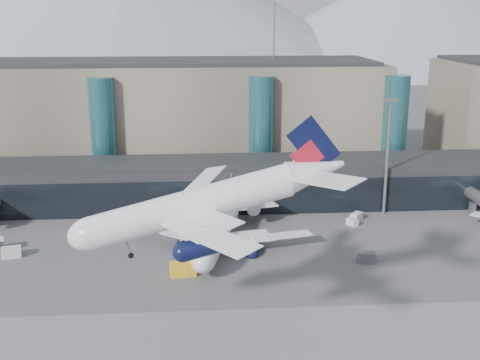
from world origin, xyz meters
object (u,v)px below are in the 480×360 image
object	(u,v)px
jet_parked_mid	(221,221)
veh_h	(183,269)
hero_jet	(218,193)
lightmast_mid	(388,150)
veh_b	(158,227)
veh_a	(11,252)
veh_d	(356,217)
veh_g	(352,222)
veh_c	(366,257)

from	to	relation	value
jet_parked_mid	veh_h	bearing A→B (deg)	166.48
hero_jet	jet_parked_mid	distance (m)	43.64
lightmast_mid	veh_h	world-z (taller)	lightmast_mid
veh_b	lightmast_mid	bearing A→B (deg)	-62.36
veh_a	veh_d	size ratio (longest dim) A/B	1.14
veh_g	veh_c	bearing A→B (deg)	-34.91
veh_h	veh_a	bearing A→B (deg)	151.80
jet_parked_mid	veh_h	world-z (taller)	jet_parked_mid
veh_a	veh_h	size ratio (longest dim) A/B	0.80
jet_parked_mid	veh_a	size ratio (longest dim) A/B	10.82
jet_parked_mid	veh_b	size ratio (longest dim) A/B	13.70
hero_jet	veh_d	xyz separation A→B (m)	(31.52, 50.78, -21.44)
lightmast_mid	veh_h	distance (m)	55.04
veh_c	hero_jet	bearing A→B (deg)	-119.74
hero_jet	veh_a	bearing A→B (deg)	132.47
hero_jet	veh_g	xyz separation A→B (m)	(29.92, 47.99, -21.59)
veh_a	veh_d	bearing A→B (deg)	-1.95
veh_g	veh_a	bearing A→B (deg)	-107.05
jet_parked_mid	veh_c	xyz separation A→B (m)	(25.66, -11.06, -3.62)
lightmast_mid	jet_parked_mid	distance (m)	41.43
lightmast_mid	veh_g	size ratio (longest dim) A/B	10.40
veh_c	veh_g	bearing A→B (deg)	96.68
veh_h	veh_b	bearing A→B (deg)	93.35
veh_c	veh_g	size ratio (longest dim) A/B	1.35
jet_parked_mid	veh_d	size ratio (longest dim) A/B	12.29
veh_d	veh_h	world-z (taller)	veh_h
hero_jet	veh_h	xyz separation A→B (m)	(-5.28, 25.34, -21.12)
veh_a	veh_d	world-z (taller)	veh_a
hero_jet	veh_h	bearing A→B (deg)	98.12
lightmast_mid	jet_parked_mid	bearing A→B (deg)	-157.30
veh_h	hero_jet	bearing A→B (deg)	-88.64
veh_b	veh_d	size ratio (longest dim) A/B	0.90
lightmast_mid	veh_d	size ratio (longest dim) A/B	8.43
veh_a	veh_b	bearing A→B (deg)	10.96
veh_c	veh_d	size ratio (longest dim) A/B	1.09
veh_b	jet_parked_mid	bearing A→B (deg)	-103.59
veh_c	jet_parked_mid	bearing A→B (deg)	170.63
jet_parked_mid	veh_b	bearing A→B (deg)	69.80
veh_a	veh_g	world-z (taller)	veh_a
veh_b	veh_g	world-z (taller)	veh_b
hero_jet	jet_parked_mid	xyz separation A→B (m)	(1.81, 39.82, -17.77)
veh_a	veh_g	xyz separation A→B (m)	(66.82, 12.50, -0.25)
jet_parked_mid	veh_c	size ratio (longest dim) A/B	11.27
veh_a	hero_jet	bearing A→B (deg)	-58.44
lightmast_mid	veh_c	bearing A→B (deg)	-113.32
veh_a	veh_b	size ratio (longest dim) A/B	1.27
veh_b	veh_c	bearing A→B (deg)	-97.45
hero_jet	veh_c	size ratio (longest dim) A/B	10.95
hero_jet	veh_b	bearing A→B (deg)	99.06
veh_b	veh_h	world-z (taller)	veh_h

